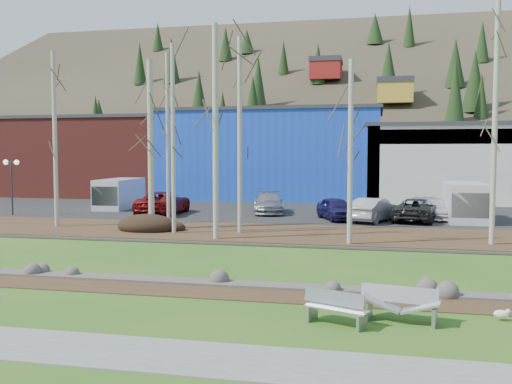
% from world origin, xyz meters
% --- Properties ---
extents(ground, '(200.00, 200.00, 0.00)m').
position_xyz_m(ground, '(0.00, 0.00, 0.00)').
color(ground, '#255818').
rests_on(ground, ground).
extents(footpath, '(80.00, 2.00, 0.04)m').
position_xyz_m(footpath, '(0.00, -3.50, 0.02)').
color(footpath, '#60605C').
rests_on(footpath, ground).
extents(dirt_strip, '(80.00, 1.80, 0.03)m').
position_xyz_m(dirt_strip, '(0.00, 2.10, 0.01)').
color(dirt_strip, '#382616').
rests_on(dirt_strip, ground).
extents(near_bank_rocks, '(80.00, 0.80, 0.50)m').
position_xyz_m(near_bank_rocks, '(0.00, 3.10, 0.00)').
color(near_bank_rocks, '#47423D').
rests_on(near_bank_rocks, ground).
extents(river, '(80.00, 8.00, 0.90)m').
position_xyz_m(river, '(0.00, 7.20, 0.00)').
color(river, '#152432').
rests_on(river, ground).
extents(far_bank_rocks, '(80.00, 0.80, 0.46)m').
position_xyz_m(far_bank_rocks, '(0.00, 11.30, 0.00)').
color(far_bank_rocks, '#47423D').
rests_on(far_bank_rocks, ground).
extents(far_bank, '(80.00, 7.00, 0.15)m').
position_xyz_m(far_bank, '(0.00, 14.50, 0.07)').
color(far_bank, '#382616').
rests_on(far_bank, ground).
extents(parking_lot, '(80.00, 14.00, 0.14)m').
position_xyz_m(parking_lot, '(0.00, 25.00, 0.07)').
color(parking_lot, black).
rests_on(parking_lot, ground).
extents(building_brick, '(16.32, 12.24, 7.80)m').
position_xyz_m(building_brick, '(-24.00, 39.00, 3.91)').
color(building_brick, maroon).
rests_on(building_brick, ground).
extents(building_blue, '(20.40, 12.24, 8.30)m').
position_xyz_m(building_blue, '(-6.00, 39.00, 4.16)').
color(building_blue, blue).
rests_on(building_blue, ground).
extents(building_white, '(18.36, 12.24, 6.80)m').
position_xyz_m(building_white, '(12.00, 38.98, 3.41)').
color(building_white, beige).
rests_on(building_white, ground).
extents(hillside, '(160.00, 72.00, 35.00)m').
position_xyz_m(hillside, '(0.00, 84.00, 17.50)').
color(hillside, '#30281E').
rests_on(hillside, ground).
extents(bench_intact, '(1.73, 1.09, 0.83)m').
position_xyz_m(bench_intact, '(2.97, -0.43, 0.42)').
color(bench_intact, '#A0A2A5').
rests_on(bench_intact, ground).
extents(bench_damaged, '(2.05, 1.00, 0.88)m').
position_xyz_m(bench_damaged, '(4.58, 0.18, 0.44)').
color(bench_damaged, '#A0A2A5').
rests_on(bench_damaged, ground).
extents(seagull, '(0.45, 0.22, 0.33)m').
position_xyz_m(seagull, '(7.14, 0.78, 0.18)').
color(seagull, gold).
rests_on(seagull, ground).
extents(dirt_mound, '(3.27, 2.30, 0.64)m').
position_xyz_m(dirt_mound, '(-8.23, 13.87, 0.47)').
color(dirt_mound, black).
rests_on(dirt_mound, far_bank).
extents(birch_0, '(0.24, 0.24, 9.83)m').
position_xyz_m(birch_0, '(-13.89, 14.35, 5.07)').
color(birch_0, beige).
rests_on(birch_0, far_bank).
extents(birch_1, '(0.20, 0.20, 9.63)m').
position_xyz_m(birch_1, '(-7.45, 15.07, 4.97)').
color(birch_1, beige).
rests_on(birch_1, far_bank).
extents(birch_2, '(0.32, 0.32, 9.14)m').
position_xyz_m(birch_2, '(-8.16, 14.37, 4.72)').
color(birch_2, beige).
rests_on(birch_2, far_bank).
extents(birch_3, '(0.22, 0.22, 9.76)m').
position_xyz_m(birch_3, '(-6.44, 13.23, 5.03)').
color(birch_3, beige).
rests_on(birch_3, far_bank).
extents(birch_4, '(0.28, 0.28, 10.33)m').
position_xyz_m(birch_4, '(-3.75, 11.81, 5.31)').
color(birch_4, beige).
rests_on(birch_4, far_bank).
extents(birch_5, '(0.23, 0.23, 10.11)m').
position_xyz_m(birch_5, '(-3.12, 14.12, 5.21)').
color(birch_5, beige).
rests_on(birch_5, far_bank).
extents(birch_6, '(0.23, 0.23, 8.38)m').
position_xyz_m(birch_6, '(2.69, 11.57, 4.34)').
color(birch_6, beige).
rests_on(birch_6, far_bank).
extents(birch_7, '(0.24, 0.24, 10.92)m').
position_xyz_m(birch_7, '(9.05, 12.83, 5.61)').
color(birch_7, beige).
rests_on(birch_7, far_bank).
extents(street_lamp, '(1.37, 0.66, 3.71)m').
position_xyz_m(street_lamp, '(-20.02, 18.96, 3.06)').
color(street_lamp, '#262628').
rests_on(street_lamp, parking_lot).
extents(car_0, '(2.79, 5.65, 1.54)m').
position_xyz_m(car_0, '(-10.39, 21.79, 0.91)').
color(car_0, maroon).
rests_on(car_0, parking_lot).
extents(car_1, '(3.00, 5.21, 1.42)m').
position_xyz_m(car_1, '(-3.47, 23.81, 0.85)').
color(car_1, gray).
rests_on(car_1, parking_lot).
extents(car_2, '(3.09, 4.38, 1.39)m').
position_xyz_m(car_2, '(1.38, 20.96, 0.83)').
color(car_2, '#1F174D').
rests_on(car_2, parking_lot).
extents(car_3, '(3.05, 4.65, 1.45)m').
position_xyz_m(car_3, '(3.69, 20.50, 0.86)').
color(car_3, '#BABABD').
rests_on(car_3, parking_lot).
extents(car_4, '(3.36, 5.43, 1.40)m').
position_xyz_m(car_4, '(6.26, 21.28, 0.84)').
color(car_4, '#27282A').
rests_on(car_4, parking_lot).
extents(car_5, '(2.87, 4.71, 1.28)m').
position_xyz_m(car_5, '(7.49, 22.77, 0.78)').
color(car_5, silver).
rests_on(car_5, parking_lot).
extents(van_white, '(2.28, 5.36, 2.33)m').
position_xyz_m(van_white, '(9.16, 21.96, 1.31)').
color(van_white, white).
rests_on(van_white, parking_lot).
extents(van_grey, '(2.24, 5.10, 2.21)m').
position_xyz_m(van_grey, '(-15.08, 24.60, 1.24)').
color(van_grey, silver).
rests_on(van_grey, parking_lot).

